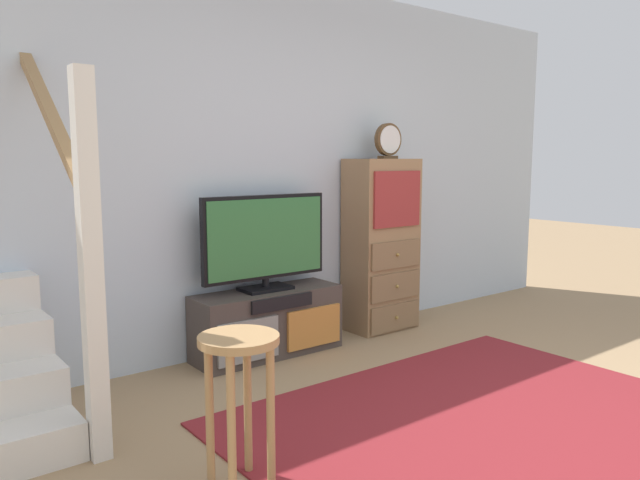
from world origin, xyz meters
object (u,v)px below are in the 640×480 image
at_px(media_console, 268,323).
at_px(television, 265,240).
at_px(bar_stool_near, 239,375).
at_px(side_cabinet, 381,245).
at_px(desk_clock, 388,141).

xyz_separation_m(media_console, television, (-0.00, 0.02, 0.60)).
bearing_deg(bar_stool_near, television, 53.88).
distance_m(side_cabinet, bar_stool_near, 2.61).
height_order(side_cabinet, bar_stool_near, side_cabinet).
bearing_deg(media_console, desk_clock, -0.24).
relative_size(desk_clock, bar_stool_near, 0.42).
height_order(media_console, bar_stool_near, bar_stool_near).
distance_m(media_console, desk_clock, 1.75).
xyz_separation_m(media_console, side_cabinet, (1.11, 0.01, 0.46)).
bearing_deg(side_cabinet, bar_stool_near, -146.54).
height_order(television, side_cabinet, side_cabinet).
bearing_deg(media_console, television, 90.00).
bearing_deg(side_cabinet, television, 179.29).
bearing_deg(bar_stool_near, media_console, 53.43).
distance_m(television, bar_stool_near, 1.82).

